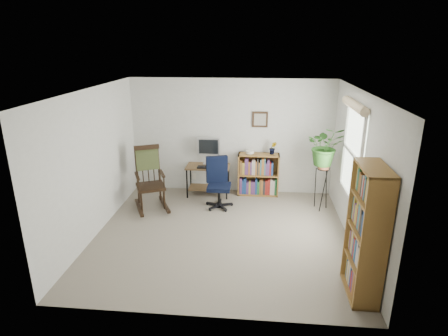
# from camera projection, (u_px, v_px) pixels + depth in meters

# --- Properties ---
(floor) EXTENTS (4.20, 4.00, 0.00)m
(floor) POSITION_uv_depth(u_px,v_px,m) (222.00, 234.00, 6.31)
(floor) COLOR gray
(floor) RESTS_ON ground
(ceiling) EXTENTS (4.20, 4.00, 0.00)m
(ceiling) POSITION_uv_depth(u_px,v_px,m) (221.00, 90.00, 5.54)
(ceiling) COLOR white
(ceiling) RESTS_ON ground
(wall_back) EXTENTS (4.20, 0.00, 2.40)m
(wall_back) POSITION_uv_depth(u_px,v_px,m) (231.00, 137.00, 7.81)
(wall_back) COLOR silver
(wall_back) RESTS_ON ground
(wall_front) EXTENTS (4.20, 0.00, 2.40)m
(wall_front) POSITION_uv_depth(u_px,v_px,m) (203.00, 226.00, 4.04)
(wall_front) COLOR silver
(wall_front) RESTS_ON ground
(wall_left) EXTENTS (0.00, 4.00, 2.40)m
(wall_left) POSITION_uv_depth(u_px,v_px,m) (94.00, 163.00, 6.11)
(wall_left) COLOR silver
(wall_left) RESTS_ON ground
(wall_right) EXTENTS (0.00, 4.00, 2.40)m
(wall_right) POSITION_uv_depth(u_px,v_px,m) (358.00, 171.00, 5.73)
(wall_right) COLOR silver
(wall_right) RESTS_ON ground
(window) EXTENTS (0.12, 1.20, 1.50)m
(window) POSITION_uv_depth(u_px,v_px,m) (352.00, 153.00, 5.96)
(window) COLOR silver
(window) RESTS_ON wall_right
(desk) EXTENTS (0.89, 0.49, 0.64)m
(desk) POSITION_uv_depth(u_px,v_px,m) (208.00, 180.00, 7.85)
(desk) COLOR brown
(desk) RESTS_ON floor
(monitor) EXTENTS (0.46, 0.16, 0.56)m
(monitor) POSITION_uv_depth(u_px,v_px,m) (209.00, 151.00, 7.79)
(monitor) COLOR #ACACB1
(monitor) RESTS_ON desk
(keyboard) EXTENTS (0.40, 0.15, 0.02)m
(keyboard) POSITION_uv_depth(u_px,v_px,m) (207.00, 167.00, 7.63)
(keyboard) COLOR black
(keyboard) RESTS_ON desk
(office_chair) EXTENTS (0.69, 0.69, 1.00)m
(office_chair) POSITION_uv_depth(u_px,v_px,m) (219.00, 183.00, 7.20)
(office_chair) COLOR black
(office_chair) RESTS_ON floor
(rocking_chair) EXTENTS (1.02, 1.24, 1.24)m
(rocking_chair) POSITION_uv_depth(u_px,v_px,m) (150.00, 178.00, 7.11)
(rocking_chair) COLOR black
(rocking_chair) RESTS_ON floor
(low_bookshelf) EXTENTS (0.85, 0.28, 0.89)m
(low_bookshelf) POSITION_uv_depth(u_px,v_px,m) (258.00, 174.00, 7.83)
(low_bookshelf) COLOR olive
(low_bookshelf) RESTS_ON floor
(tall_bookshelf) EXTENTS (0.32, 0.75, 1.72)m
(tall_bookshelf) POSITION_uv_depth(u_px,v_px,m) (366.00, 233.00, 4.58)
(tall_bookshelf) COLOR olive
(tall_bookshelf) RESTS_ON floor
(plant_stand) EXTENTS (0.29, 0.29, 0.96)m
(plant_stand) POSITION_uv_depth(u_px,v_px,m) (322.00, 186.00, 7.13)
(plant_stand) COLOR black
(plant_stand) RESTS_ON floor
(spider_plant) EXTENTS (1.69, 1.88, 1.46)m
(spider_plant) POSITION_uv_depth(u_px,v_px,m) (327.00, 127.00, 6.77)
(spider_plant) COLOR #2C5F21
(spider_plant) RESTS_ON plant_stand
(potted_plant_small) EXTENTS (0.13, 0.24, 0.11)m
(potted_plant_small) POSITION_uv_depth(u_px,v_px,m) (273.00, 152.00, 7.65)
(potted_plant_small) COLOR #2C5F21
(potted_plant_small) RESTS_ON low_bookshelf
(framed_picture) EXTENTS (0.32, 0.04, 0.32)m
(framed_picture) POSITION_uv_depth(u_px,v_px,m) (260.00, 120.00, 7.60)
(framed_picture) COLOR black
(framed_picture) RESTS_ON wall_back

